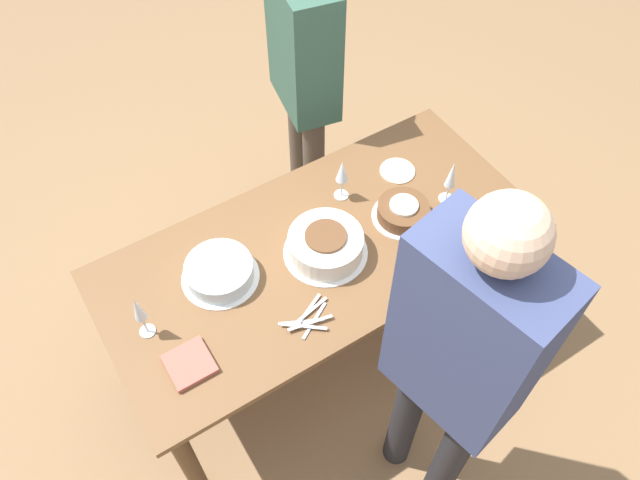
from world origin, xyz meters
name	(u,v)px	position (x,y,z in m)	size (l,w,h in m)	color
ground_plane	(320,337)	(0.00, 0.00, 0.00)	(12.00, 12.00, 0.00)	#8E6B47
dining_table	(320,263)	(0.00, 0.00, 0.64)	(1.75, 0.83, 0.74)	brown
cake_center_white	(326,245)	(0.01, -0.03, 0.79)	(0.33, 0.33, 0.11)	white
cake_front_chocolate	(403,211)	(0.37, -0.05, 0.78)	(0.25, 0.25, 0.08)	white
cake_back_decorated	(219,272)	(-0.40, 0.08, 0.78)	(0.30, 0.30, 0.08)	white
wine_glass_near	(342,173)	(0.22, 0.18, 0.88)	(0.06, 0.06, 0.20)	silver
wine_glass_far	(451,176)	(0.58, -0.07, 0.88)	(0.06, 0.06, 0.22)	silver
wine_glass_extra	(138,311)	(-0.72, 0.01, 0.89)	(0.06, 0.06, 0.22)	silver
dessert_plate_right	(397,171)	(0.50, 0.17, 0.74)	(0.15, 0.15, 0.01)	beige
fork_pile	(308,319)	(-0.21, -0.25, 0.75)	(0.21, 0.15, 0.02)	silver
napkin_stack	(190,364)	(-0.65, -0.19, 0.75)	(0.15, 0.15, 0.02)	#B75B4C
person_cutting	(459,358)	(0.00, -0.76, 1.07)	(0.29, 0.44, 1.77)	#232328
person_watching	(304,70)	(0.40, 0.78, 0.92)	(0.29, 0.43, 1.54)	#4C4238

